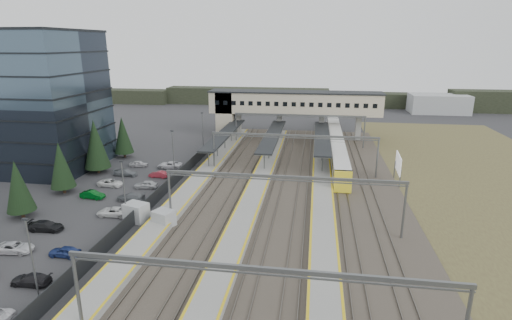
% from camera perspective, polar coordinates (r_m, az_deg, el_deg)
% --- Properties ---
extents(ground, '(220.00, 220.00, 0.00)m').
position_cam_1_polar(ground, '(58.70, -7.43, -5.83)').
color(ground, '#2B2B2D').
rests_on(ground, ground).
extents(office_building, '(24.30, 18.30, 24.30)m').
position_cam_1_polar(office_building, '(82.85, -30.23, 7.35)').
color(office_building, '#384A5B').
rests_on(office_building, ground).
extents(conifer_row, '(4.42, 49.82, 9.50)m').
position_cam_1_polar(conifer_row, '(63.51, -28.08, -1.33)').
color(conifer_row, black).
rests_on(conifer_row, ground).
extents(car_park, '(10.44, 44.65, 1.27)m').
position_cam_1_polar(car_park, '(57.97, -22.21, -6.63)').
color(car_park, '#A3A4A8').
rests_on(car_park, ground).
extents(lampposts, '(0.50, 53.25, 8.07)m').
position_cam_1_polar(lampposts, '(60.97, -14.52, -1.05)').
color(lampposts, slate).
rests_on(lampposts, ground).
extents(fence, '(0.08, 90.00, 2.00)m').
position_cam_1_polar(fence, '(64.76, -11.81, -2.95)').
color(fence, '#26282B').
rests_on(fence, ground).
extents(relay_cabin_near, '(3.33, 2.83, 2.36)m').
position_cam_1_polar(relay_cabin_near, '(53.88, -16.73, -7.14)').
color(relay_cabin_near, '#A0A3A6').
rests_on(relay_cabin_near, ground).
extents(relay_cabin_far, '(2.98, 2.76, 2.20)m').
position_cam_1_polar(relay_cabin_far, '(51.21, -13.03, -8.22)').
color(relay_cabin_far, '#A0A3A6').
rests_on(relay_cabin_far, ground).
extents(rail_corridor, '(34.00, 90.00, 0.92)m').
position_cam_1_polar(rail_corridor, '(61.46, 2.26, -4.37)').
color(rail_corridor, '#342F27').
rests_on(rail_corridor, ground).
extents(canopies, '(23.10, 30.00, 3.28)m').
position_cam_1_polar(canopies, '(81.65, 2.38, 3.54)').
color(canopies, black).
rests_on(canopies, ground).
extents(footbridge, '(40.40, 6.40, 11.20)m').
position_cam_1_polar(footbridge, '(95.52, 3.82, 7.85)').
color(footbridge, '#B8B28E').
rests_on(footbridge, ground).
extents(gantries, '(28.40, 62.28, 7.17)m').
position_cam_1_polar(gantries, '(57.55, 4.74, 0.13)').
color(gantries, slate).
rests_on(gantries, ground).
extents(train, '(2.68, 56.02, 3.38)m').
position_cam_1_polar(train, '(87.96, 11.28, 2.83)').
color(train, silver).
rests_on(train, ground).
extents(billboard, '(0.50, 5.72, 4.81)m').
position_cam_1_polar(billboard, '(68.42, 19.66, -0.58)').
color(billboard, slate).
rests_on(billboard, ground).
extents(treeline_far, '(170.00, 19.00, 7.00)m').
position_cam_1_polar(treeline_far, '(145.92, 11.89, 8.52)').
color(treeline_far, black).
rests_on(treeline_far, ground).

